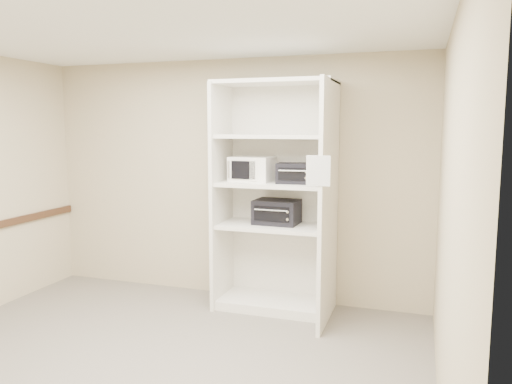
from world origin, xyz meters
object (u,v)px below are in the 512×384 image
(toaster_oven_upper, at_px, (295,173))
(toaster_oven_lower, at_px, (277,212))
(microwave, at_px, (252,169))
(shelving_unit, at_px, (279,205))

(toaster_oven_upper, xyz_separation_m, toaster_oven_lower, (-0.21, 0.07, -0.43))
(toaster_oven_lower, bearing_deg, toaster_oven_upper, -15.30)
(toaster_oven_upper, distance_m, toaster_oven_lower, 0.48)
(microwave, bearing_deg, toaster_oven_lower, 6.79)
(microwave, bearing_deg, toaster_oven_upper, -2.28)
(microwave, distance_m, toaster_oven_lower, 0.53)
(microwave, bearing_deg, shelving_unit, -2.45)
(microwave, relative_size, toaster_oven_upper, 1.21)
(shelving_unit, xyz_separation_m, microwave, (-0.31, 0.03, 0.37))
(microwave, xyz_separation_m, toaster_oven_lower, (0.27, 0.01, -0.45))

